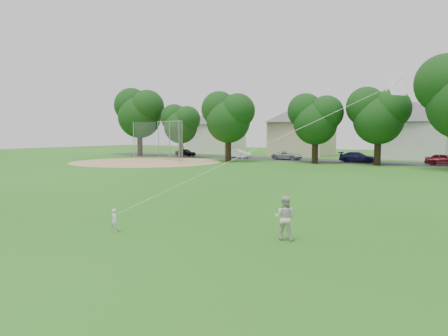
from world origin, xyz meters
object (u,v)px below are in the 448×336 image
Objects in this scene: toddler at (114,220)px; kite at (254,150)px; older_boy at (285,218)px; baseball_backstop at (166,141)px.

kite is (4.16, 2.83, 2.53)m from toddler.
kite is at bearing -29.74° from older_boy.
baseball_backstop is (-30.11, 29.53, 1.74)m from older_boy.
toddler is 0.57× the size of older_boy.
older_boy is 0.13× the size of kite.
toddler is 6.10m from older_boy.
kite is 40.69m from baseball_backstop.
toddler is 5.63m from kite.
kite is 1.04× the size of baseball_backstop.
baseball_backstop is (-28.61, 28.93, -0.47)m from kite.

